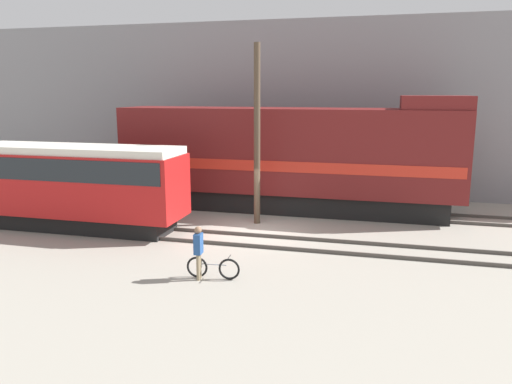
{
  "coord_description": "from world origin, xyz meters",
  "views": [
    {
      "loc": [
        5.05,
        -19.58,
        5.81
      ],
      "look_at": [
        0.08,
        -0.38,
        1.8
      ],
      "focal_mm": 35.0,
      "sensor_mm": 36.0,
      "label": 1
    }
  ],
  "objects_px": {
    "bicycle": "(213,268)",
    "person": "(198,247)",
    "freight_locomotive": "(289,158)",
    "utility_pole_left": "(257,136)",
    "streetcar": "(76,182)"
  },
  "relations": [
    {
      "from": "person",
      "to": "utility_pole_left",
      "type": "bearing_deg",
      "value": 89.46
    },
    {
      "from": "bicycle",
      "to": "utility_pole_left",
      "type": "relative_size",
      "value": 0.22
    },
    {
      "from": "bicycle",
      "to": "utility_pole_left",
      "type": "bearing_deg",
      "value": 92.82
    },
    {
      "from": "freight_locomotive",
      "to": "utility_pole_left",
      "type": "height_order",
      "value": "utility_pole_left"
    },
    {
      "from": "streetcar",
      "to": "freight_locomotive",
      "type": "bearing_deg",
      "value": 34.84
    },
    {
      "from": "streetcar",
      "to": "bicycle",
      "type": "distance_m",
      "value": 8.73
    },
    {
      "from": "bicycle",
      "to": "person",
      "type": "relative_size",
      "value": 1.01
    },
    {
      "from": "person",
      "to": "utility_pole_left",
      "type": "height_order",
      "value": "utility_pole_left"
    },
    {
      "from": "freight_locomotive",
      "to": "streetcar",
      "type": "xyz_separation_m",
      "value": [
        -8.06,
        -5.61,
        -0.59
      ]
    },
    {
      "from": "person",
      "to": "freight_locomotive",
      "type": "bearing_deg",
      "value": 84.54
    },
    {
      "from": "streetcar",
      "to": "person",
      "type": "xyz_separation_m",
      "value": [
        7.12,
        -4.27,
        -1.0
      ]
    },
    {
      "from": "freight_locomotive",
      "to": "person",
      "type": "xyz_separation_m",
      "value": [
        -0.94,
        -9.88,
        -1.59
      ]
    },
    {
      "from": "bicycle",
      "to": "utility_pole_left",
      "type": "height_order",
      "value": "utility_pole_left"
    },
    {
      "from": "bicycle",
      "to": "utility_pole_left",
      "type": "distance_m",
      "value": 7.78
    },
    {
      "from": "person",
      "to": "bicycle",
      "type": "bearing_deg",
      "value": 23.66
    }
  ]
}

